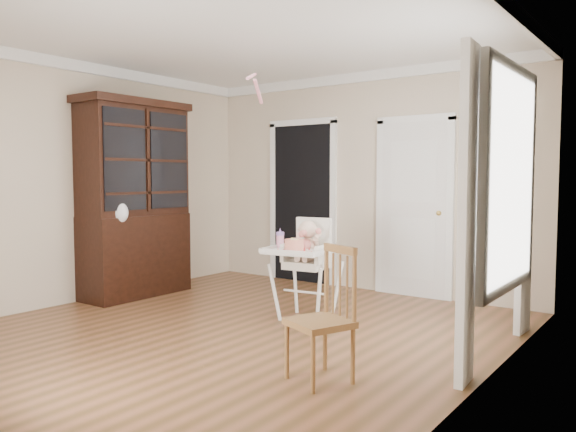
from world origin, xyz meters
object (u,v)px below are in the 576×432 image
Objects in this scene: cake at (294,245)px; sippy_cup at (280,239)px; china_cabinet at (134,199)px; dining_chair at (323,318)px; high_chair at (306,256)px.

sippy_cup is (-0.25, 0.11, 0.03)m from cake.
china_cabinet is 3.56m from dining_chair.
china_cabinet reaches higher than high_chair.
sippy_cup is (-0.23, -0.12, 0.16)m from high_chair.
cake is at bearing -93.02° from high_chair.
china_cabinet reaches higher than dining_chair.
dining_chair is at bearing -43.32° from sippy_cup.
china_cabinet reaches higher than sippy_cup.
china_cabinet is 2.47× the size of dining_chair.
cake is 2.33m from china_cabinet.
high_chair is at bearing 150.61° from dining_chair.
high_chair is 0.31m from sippy_cup.
high_chair is 2.35m from china_cabinet.
high_chair is 1.09× the size of dining_chair.
china_cabinet is at bearing -175.30° from dining_chair.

